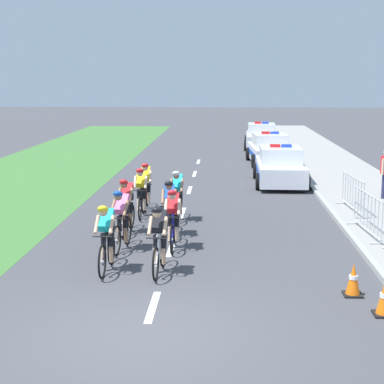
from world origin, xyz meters
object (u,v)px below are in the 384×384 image
Objects in this scene: cyclist_lead at (106,236)px; police_car_nearest at (280,167)px; police_car_second at (269,150)px; cyclist_second at (159,238)px; traffic_cone_mid at (353,280)px; police_car_third at (261,137)px; crowd_barrier_rear at (353,194)px; cyclist_third at (122,219)px; cyclist_seventh at (141,191)px; cyclist_fourth at (173,218)px; crowd_barrier_middle at (367,214)px; traffic_cone_near at (384,299)px; cyclist_sixth at (169,207)px; cyclist_fifth at (127,205)px; cyclist_eighth at (177,195)px; cyclist_ninth at (146,185)px.

police_car_nearest is at bearing 67.61° from cyclist_lead.
cyclist_second is at bearing -101.62° from police_car_second.
cyclist_second is at bearing 163.20° from traffic_cone_mid.
police_car_third is at bearing 81.59° from cyclist_second.
police_car_second is 1.94× the size of crowd_barrier_rear.
cyclist_seventh is (-0.01, 3.66, 0.00)m from cyclist_third.
cyclist_fourth is 5.16m from crowd_barrier_middle.
cyclist_second is 2.09m from cyclist_third.
cyclist_fourth is (0.14, 1.95, 0.00)m from cyclist_second.
police_car_nearest and police_car_second have the same top height.
traffic_cone_near is (-0.91, -5.43, -0.34)m from crowd_barrier_middle.
cyclist_lead is at bearing -91.63° from cyclist_third.
crowd_barrier_middle is at bearing -19.24° from cyclist_seventh.
crowd_barrier_middle is (5.19, 0.01, -0.14)m from cyclist_sixth.
cyclist_seventh is 0.38× the size of police_car_second.
police_car_nearest is 0.99× the size of police_car_third.
police_car_nearest is at bearing 64.43° from cyclist_third.
cyclist_fourth reaches higher than crowd_barrier_rear.
cyclist_fifth is at bearing 132.87° from cyclist_fourth.
cyclist_lead reaches higher than traffic_cone_mid.
cyclist_fourth is at bearing -81.04° from cyclist_sixth.
cyclist_lead and cyclist_third have the same top height.
police_car_nearest is at bearing 66.30° from cyclist_sixth.
crowd_barrier_rear is (5.32, 6.12, -0.14)m from cyclist_second.
cyclist_lead reaches higher than traffic_cone_near.
police_car_third is at bearing 90.02° from police_car_second.
cyclist_fifth is 6.37m from crowd_barrier_middle.
crowd_barrier_middle is (6.37, -0.18, -0.14)m from cyclist_fifth.
cyclist_eighth is at bearing 87.41° from cyclist_sixth.
crowd_barrier_rear reaches higher than traffic_cone_near.
police_car_second reaches higher than traffic_cone_mid.
cyclist_second is at bearing -98.41° from police_car_third.
crowd_barrier_middle is at bearing 0.10° from cyclist_sixth.
police_car_third is (4.73, 24.17, -0.11)m from cyclist_lead.
cyclist_second is at bearing -90.13° from cyclist_eighth.
cyclist_sixth is (-0.20, 1.30, 0.00)m from cyclist_fourth.
crowd_barrier_middle is (1.54, -14.17, -0.03)m from police_car_second.
cyclist_ninth is at bearing 107.67° from cyclist_sixth.
cyclist_third is 7.75m from crowd_barrier_rear.
police_car_second is 7.03× the size of traffic_cone_near.
cyclist_fourth reaches higher than crowd_barrier_middle.
cyclist_eighth and cyclist_ninth have the same top height.
cyclist_ninth is 2.69× the size of traffic_cone_near.
cyclist_ninth is (-0.01, 4.75, 0.00)m from cyclist_third.
cyclist_sixth is at bearing -104.44° from police_car_second.
police_car_second is (4.69, 15.65, -0.11)m from cyclist_third.
cyclist_second is 2.69× the size of traffic_cone_mid.
cyclist_second reaches higher than crowd_barrier_rear.
police_car_second is at bearing 96.21° from crowd_barrier_middle.
cyclist_fourth is 1.32m from cyclist_sixth.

